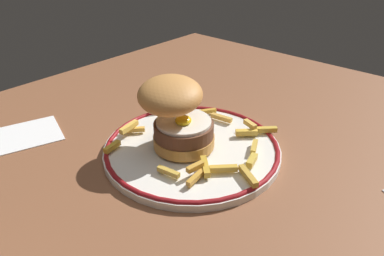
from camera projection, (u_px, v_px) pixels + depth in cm
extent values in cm
cube|color=brown|center=(178.00, 177.00, 56.41)|extent=(123.28, 100.38, 4.00)
cylinder|color=white|center=(192.00, 149.00, 58.77)|extent=(29.07, 29.07, 1.20)
torus|color=maroon|center=(192.00, 146.00, 58.47)|extent=(28.67, 28.67, 0.80)
cylinder|color=#CA8A40|center=(184.00, 140.00, 57.55)|extent=(9.97, 9.97, 1.80)
cylinder|color=brown|center=(184.00, 129.00, 56.53)|extent=(9.64, 9.64, 2.28)
cylinder|color=white|center=(184.00, 122.00, 55.84)|extent=(8.78, 8.78, 0.50)
ellipsoid|color=yellow|center=(183.00, 120.00, 54.85)|extent=(2.60, 2.60, 1.40)
ellipsoid|color=#CD8844|center=(170.00, 95.00, 54.43)|extent=(14.75, 14.68, 6.03)
cube|color=gold|center=(112.00, 147.00, 56.73)|extent=(3.36, 1.39, 0.82)
cube|color=gold|center=(254.00, 147.00, 56.77)|extent=(3.58, 2.27, 0.79)
cube|color=gold|center=(160.00, 109.00, 68.38)|extent=(3.71, 2.67, 0.99)
cube|color=gold|center=(205.00, 166.00, 52.01)|extent=(3.70, 3.93, 0.92)
cube|color=gold|center=(133.00, 130.00, 61.57)|extent=(3.41, 3.14, 0.74)
cube|color=gold|center=(168.00, 172.00, 51.02)|extent=(1.32, 3.72, 0.76)
cube|color=gold|center=(207.00, 111.00, 67.57)|extent=(3.54, 2.64, 0.76)
cube|color=gold|center=(195.00, 167.00, 50.69)|extent=(2.93, 1.23, 0.79)
cube|color=gold|center=(197.00, 177.00, 50.05)|extent=(4.30, 1.26, 0.75)
cube|color=gold|center=(246.00, 132.00, 60.56)|extent=(3.26, 3.35, 0.94)
cube|color=gold|center=(252.00, 161.00, 53.28)|extent=(3.12, 1.74, 0.97)
cube|color=gold|center=(264.00, 130.00, 61.44)|extent=(3.91, 3.94, 0.86)
cube|color=gold|center=(248.00, 176.00, 50.13)|extent=(3.05, 4.47, 0.87)
cube|color=#E1B04D|center=(250.00, 124.00, 61.47)|extent=(1.66, 2.93, 0.83)
cube|color=#EFBC49|center=(131.00, 126.00, 60.81)|extent=(4.26, 1.56, 0.85)
cube|color=gold|center=(222.00, 118.00, 65.31)|extent=(1.41, 4.21, 0.80)
cube|color=gold|center=(223.00, 168.00, 51.65)|extent=(3.53, 3.51, 0.84)
cube|color=white|center=(26.00, 134.00, 63.64)|extent=(14.03, 13.21, 0.40)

